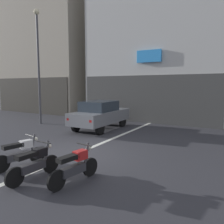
% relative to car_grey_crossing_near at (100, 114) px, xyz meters
% --- Properties ---
extents(ground_plane, '(120.00, 120.00, 0.00)m').
position_rel_car_grey_crossing_near_xyz_m(ground_plane, '(1.76, -4.50, -0.89)').
color(ground_plane, '#333338').
extents(lane_centre_line, '(0.20, 18.00, 0.01)m').
position_rel_car_grey_crossing_near_xyz_m(lane_centre_line, '(1.76, 1.50, -0.88)').
color(lane_centre_line, silver).
rests_on(lane_centre_line, ground).
extents(building_corner_left, '(9.24, 9.01, 13.84)m').
position_rel_car_grey_crossing_near_xyz_m(building_corner_left, '(-9.69, 7.71, 6.02)').
color(building_corner_left, '#B2A893').
rests_on(building_corner_left, ground).
extents(building_mid_block, '(10.00, 8.64, 11.82)m').
position_rel_car_grey_crossing_near_xyz_m(building_mid_block, '(1.38, 7.71, 5.01)').
color(building_mid_block, silver).
rests_on(building_mid_block, ground).
extents(car_grey_crossing_near, '(1.82, 4.13, 1.64)m').
position_rel_car_grey_crossing_near_xyz_m(car_grey_crossing_near, '(0.00, 0.00, 0.00)').
color(car_grey_crossing_near, black).
rests_on(car_grey_crossing_near, ground).
extents(street_lamp, '(0.36, 0.36, 7.32)m').
position_rel_car_grey_crossing_near_xyz_m(street_lamp, '(-4.55, -0.32, 3.53)').
color(street_lamp, '#47474C').
rests_on(street_lamp, ground).
extents(motorcycle_white_row_leftmost, '(0.56, 1.65, 0.98)m').
position_rel_car_grey_crossing_near_xyz_m(motorcycle_white_row_leftmost, '(1.14, -6.27, -0.43)').
color(motorcycle_white_row_leftmost, black).
rests_on(motorcycle_white_row_leftmost, ground).
extents(motorcycle_black_row_left_mid, '(0.55, 1.67, 0.98)m').
position_rel_car_grey_crossing_near_xyz_m(motorcycle_black_row_left_mid, '(2.23, -6.67, -0.43)').
color(motorcycle_black_row_left_mid, black).
rests_on(motorcycle_black_row_left_mid, ground).
extents(motorcycle_red_row_centre, '(0.55, 1.66, 0.98)m').
position_rel_car_grey_crossing_near_xyz_m(motorcycle_red_row_centre, '(3.31, -6.29, -0.43)').
color(motorcycle_red_row_centre, black).
rests_on(motorcycle_red_row_centre, ground).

